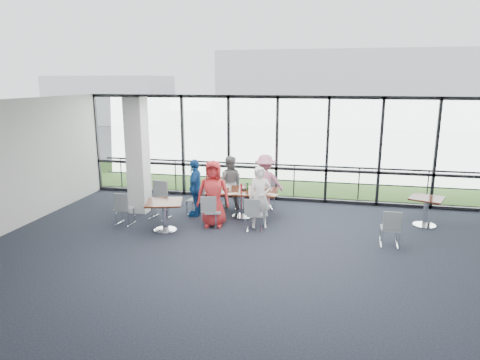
% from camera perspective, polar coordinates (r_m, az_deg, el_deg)
% --- Properties ---
extents(floor, '(12.00, 10.00, 0.02)m').
position_cam_1_polar(floor, '(8.73, 0.42, -11.46)').
color(floor, black).
rests_on(floor, ground).
extents(ceiling, '(12.00, 10.00, 0.04)m').
position_cam_1_polar(ceiling, '(7.95, 0.46, 10.06)').
color(ceiling, white).
rests_on(ceiling, ground).
extents(wall_front, '(12.00, 0.10, 3.20)m').
position_cam_1_polar(wall_front, '(3.80, -16.10, -19.73)').
color(wall_front, silver).
rests_on(wall_front, ground).
extents(curtain_wall_back, '(12.00, 0.10, 3.20)m').
position_cam_1_polar(curtain_wall_back, '(13.03, 4.93, 4.16)').
color(curtain_wall_back, white).
rests_on(curtain_wall_back, ground).
extents(structural_column, '(0.50, 0.50, 3.20)m').
position_cam_1_polar(structural_column, '(12.14, -13.47, 3.17)').
color(structural_column, white).
rests_on(structural_column, ground).
extents(apron, '(80.00, 70.00, 0.02)m').
position_cam_1_polar(apron, '(18.22, 6.85, 1.51)').
color(apron, gray).
rests_on(apron, ground).
extents(grass_strip, '(80.00, 5.00, 0.01)m').
position_cam_1_polar(grass_strip, '(16.26, 6.18, 0.23)').
color(grass_strip, '#2F5319').
rests_on(grass_strip, ground).
extents(hangar_main, '(24.00, 10.00, 6.00)m').
position_cam_1_polar(hangar_main, '(39.85, 15.95, 11.77)').
color(hangar_main, silver).
rests_on(hangar_main, ground).
extents(hangar_aux, '(10.00, 6.00, 4.00)m').
position_cam_1_polar(hangar_aux, '(40.83, -16.83, 10.33)').
color(hangar_aux, silver).
rests_on(hangar_aux, ground).
extents(guard_rail, '(12.00, 0.06, 0.06)m').
position_cam_1_polar(guard_rail, '(13.83, 5.16, 0.03)').
color(guard_rail, '#2D2D33').
rests_on(guard_rail, ground).
extents(main_table, '(1.90, 1.10, 0.75)m').
position_cam_1_polar(main_table, '(11.51, 0.32, -2.00)').
color(main_table, '#391910').
rests_on(main_table, ground).
extents(side_table_left, '(1.06, 1.06, 0.75)m').
position_cam_1_polar(side_table_left, '(10.61, -10.07, -3.45)').
color(side_table_left, '#391910').
rests_on(side_table_left, ground).
extents(side_table_right, '(0.99, 0.99, 0.75)m').
position_cam_1_polar(side_table_right, '(11.80, 23.61, -2.78)').
color(side_table_right, '#391910').
rests_on(side_table_right, ground).
extents(diner_near_left, '(0.89, 0.64, 1.69)m').
position_cam_1_polar(diner_near_left, '(10.77, -3.58, -1.84)').
color(diner_near_left, red).
rests_on(diner_near_left, ground).
extents(diner_near_right, '(0.66, 0.55, 1.56)m').
position_cam_1_polar(diner_near_right, '(10.68, 2.69, -2.33)').
color(diner_near_right, white).
rests_on(diner_near_right, ground).
extents(diner_far_left, '(0.76, 0.49, 1.53)m').
position_cam_1_polar(diner_far_left, '(12.31, -1.44, -0.30)').
color(diner_far_left, slate).
rests_on(diner_far_left, ground).
extents(diner_far_right, '(1.13, 0.78, 1.60)m').
position_cam_1_polar(diner_far_right, '(12.16, 3.36, -0.32)').
color(diner_far_right, pink).
rests_on(diner_far_right, ground).
extents(diner_end, '(0.60, 0.97, 1.57)m').
position_cam_1_polar(diner_end, '(11.67, -5.97, -1.01)').
color(diner_end, '#184E98').
rests_on(diner_end, ground).
extents(chair_main_nl, '(0.50, 0.50, 0.83)m').
position_cam_1_polar(chair_main_nl, '(10.78, -3.67, -4.22)').
color(chair_main_nl, gray).
rests_on(chair_main_nl, ground).
extents(chair_main_nr, '(0.46, 0.46, 0.82)m').
position_cam_1_polar(chair_main_nr, '(10.56, 1.98, -4.60)').
color(chair_main_nr, gray).
rests_on(chair_main_nr, ground).
extents(chair_main_fl, '(0.55, 0.55, 0.95)m').
position_cam_1_polar(chair_main_fl, '(12.45, -1.05, -1.53)').
color(chair_main_fl, gray).
rests_on(chair_main_fl, ground).
extents(chair_main_fr, '(0.57, 0.57, 0.93)m').
position_cam_1_polar(chair_main_fr, '(12.33, 3.29, -1.74)').
color(chair_main_fr, gray).
rests_on(chair_main_fr, ground).
extents(chair_main_end, '(0.46, 0.46, 0.81)m').
position_cam_1_polar(chair_main_end, '(11.86, -5.88, -2.67)').
color(chair_main_end, gray).
rests_on(chair_main_end, ground).
extents(chair_spare_la, '(0.44, 0.44, 0.84)m').
position_cam_1_polar(chair_spare_la, '(11.37, -15.12, -3.70)').
color(chair_spare_la, gray).
rests_on(chair_spare_la, ground).
extents(chair_spare_lb, '(0.57, 0.57, 0.97)m').
position_cam_1_polar(chair_spare_lb, '(11.61, -10.71, -2.78)').
color(chair_spare_lb, gray).
rests_on(chair_spare_lb, ground).
extents(chair_spare_r, '(0.42, 0.42, 0.83)m').
position_cam_1_polar(chair_spare_r, '(10.14, 19.41, -6.10)').
color(chair_spare_r, gray).
rests_on(chair_spare_r, ground).
extents(plate_nl, '(0.25, 0.25, 0.01)m').
position_cam_1_polar(plate_nl, '(11.22, -2.45, -1.68)').
color(plate_nl, white).
rests_on(plate_nl, main_table).
extents(plate_nr, '(0.25, 0.25, 0.01)m').
position_cam_1_polar(plate_nr, '(11.10, 2.87, -1.86)').
color(plate_nr, white).
rests_on(plate_nr, main_table).
extents(plate_fl, '(0.27, 0.27, 0.01)m').
position_cam_1_polar(plate_fl, '(11.84, -1.79, -0.88)').
color(plate_fl, white).
rests_on(plate_fl, main_table).
extents(plate_fr, '(0.24, 0.24, 0.01)m').
position_cam_1_polar(plate_fr, '(11.75, 3.01, -1.01)').
color(plate_fr, white).
rests_on(plate_fr, main_table).
extents(plate_end, '(0.25, 0.25, 0.01)m').
position_cam_1_polar(plate_end, '(11.62, -3.68, -1.18)').
color(plate_end, white).
rests_on(plate_end, main_table).
extents(tumbler_a, '(0.07, 0.07, 0.14)m').
position_cam_1_polar(tumbler_a, '(11.28, -1.32, -1.26)').
color(tumbler_a, white).
rests_on(tumbler_a, main_table).
extents(tumbler_b, '(0.07, 0.07, 0.14)m').
position_cam_1_polar(tumbler_b, '(11.23, 1.65, -1.32)').
color(tumbler_b, white).
rests_on(tumbler_b, main_table).
extents(tumbler_c, '(0.07, 0.07, 0.15)m').
position_cam_1_polar(tumbler_c, '(11.65, 0.72, -0.78)').
color(tumbler_c, white).
rests_on(tumbler_c, main_table).
extents(tumbler_d, '(0.07, 0.07, 0.13)m').
position_cam_1_polar(tumbler_d, '(11.43, -2.80, -1.11)').
color(tumbler_d, white).
rests_on(tumbler_d, main_table).
extents(menu_a, '(0.36, 0.33, 0.00)m').
position_cam_1_polar(menu_a, '(11.12, -0.97, -1.84)').
color(menu_a, beige).
rests_on(menu_a, main_table).
extents(menu_b, '(0.36, 0.31, 0.00)m').
position_cam_1_polar(menu_b, '(11.07, 4.34, -1.94)').
color(menu_b, beige).
rests_on(menu_b, main_table).
extents(menu_c, '(0.34, 0.26, 0.00)m').
position_cam_1_polar(menu_c, '(11.81, 1.07, -0.95)').
color(menu_c, beige).
rests_on(menu_c, main_table).
extents(condiment_caddy, '(0.10, 0.07, 0.04)m').
position_cam_1_polar(condiment_caddy, '(11.46, 0.56, -1.29)').
color(condiment_caddy, black).
rests_on(condiment_caddy, main_table).
extents(ketchup_bottle, '(0.06, 0.06, 0.18)m').
position_cam_1_polar(ketchup_bottle, '(11.50, 0.18, -0.88)').
color(ketchup_bottle, '#AF1E2B').
rests_on(ketchup_bottle, main_table).
extents(green_bottle, '(0.05, 0.05, 0.20)m').
position_cam_1_polar(green_bottle, '(11.50, 1.01, -0.83)').
color(green_bottle, '#186523').
rests_on(green_bottle, main_table).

